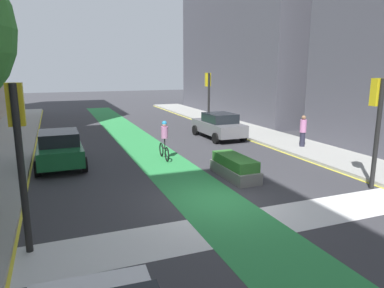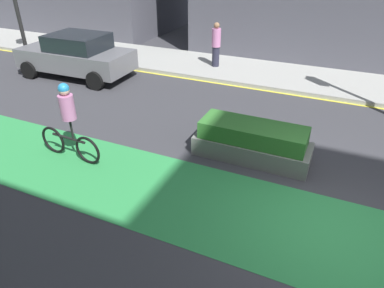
{
  "view_description": "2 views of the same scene",
  "coord_description": "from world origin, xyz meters",
  "views": [
    {
      "loc": [
        -4.83,
        -9.85,
        4.21
      ],
      "look_at": [
        -0.27,
        1.75,
        1.55
      ],
      "focal_mm": 32.89,
      "sensor_mm": 36.0,
      "label": 1
    },
    {
      "loc": [
        -5.2,
        0.42,
        4.34
      ],
      "look_at": [
        -0.54,
        2.54,
        1.38
      ],
      "focal_mm": 32.43,
      "sensor_mm": 36.0,
      "label": 2
    }
  ],
  "objects": [
    {
      "name": "cyclist_in_lane",
      "position": [
        -0.11,
        5.73,
        0.97
      ],
      "size": [
        0.32,
        1.73,
        1.86
      ],
      "color": "black",
      "rests_on": "ground_plane"
    },
    {
      "name": "sidewalk_right",
      "position": [
        7.5,
        0.0,
        0.07
      ],
      "size": [
        3.0,
        60.0,
        0.15
      ],
      "primitive_type": "cube",
      "color": "#9E9E99",
      "rests_on": "ground_plane"
    },
    {
      "name": "car_grey_right_far",
      "position": [
        4.55,
        9.52,
        0.8
      ],
      "size": [
        2.11,
        4.25,
        1.57
      ],
      "color": "slate",
      "rests_on": "ground_plane"
    },
    {
      "name": "pedestrian_sidewalk_right_a",
      "position": [
        7.41,
        5.14,
        1.0
      ],
      "size": [
        0.34,
        0.34,
        1.66
      ],
      "color": "#262638",
      "rests_on": "sidewalk_right"
    },
    {
      "name": "bike_lane_paint",
      "position": [
        -0.35,
        0.0,
        0.0
      ],
      "size": [
        2.4,
        60.0,
        0.01
      ],
      "primitive_type": "cube",
      "color": "#2D8C47",
      "rests_on": "ground_plane"
    },
    {
      "name": "ground_plane",
      "position": [
        0.0,
        0.0,
        0.0
      ],
      "size": [
        120.0,
        120.0,
        0.0
      ],
      "primitive_type": "plane",
      "color": "#38383D"
    },
    {
      "name": "curb_stripe_right",
      "position": [
        6.0,
        0.0,
        0.01
      ],
      "size": [
        0.16,
        60.0,
        0.01
      ],
      "primitive_type": "cube",
      "color": "yellow",
      "rests_on": "ground_plane"
    },
    {
      "name": "median_planter",
      "position": [
        1.65,
        2.02,
        0.4
      ],
      "size": [
        0.95,
        2.65,
        0.85
      ],
      "color": "slate",
      "rests_on": "ground_plane"
    }
  ]
}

